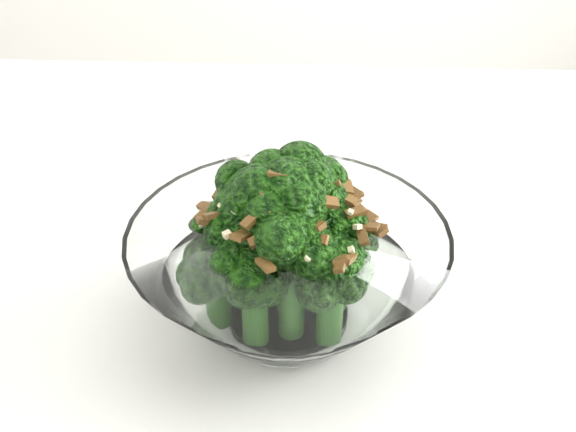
{
  "coord_description": "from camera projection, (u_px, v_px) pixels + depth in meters",
  "views": [
    {
      "loc": [
        -0.15,
        -0.38,
        1.06
      ],
      "look_at": [
        -0.12,
        -0.06,
        0.84
      ],
      "focal_mm": 40.0,
      "sensor_mm": 36.0,
      "label": 1
    }
  ],
  "objects": [
    {
      "name": "table",
      "position": [
        489.0,
        324.0,
        0.53
      ],
      "size": [
        1.3,
        0.96,
        0.75
      ],
      "color": "white",
      "rests_on": "ground"
    },
    {
      "name": "broccoli_dish",
      "position": [
        288.0,
        263.0,
        0.41
      ],
      "size": [
        0.2,
        0.2,
        0.12
      ],
      "color": "white",
      "rests_on": "table"
    }
  ]
}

